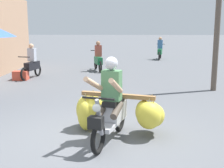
% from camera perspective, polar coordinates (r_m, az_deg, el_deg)
% --- Properties ---
extents(ground_plane, '(120.00, 120.00, 0.00)m').
position_cam_1_polar(ground_plane, '(5.99, -4.21, -10.10)').
color(ground_plane, '#56595E').
extents(motorbike_main_loaded, '(1.94, 1.99, 1.58)m').
position_cam_1_polar(motorbike_main_loaded, '(6.09, 0.63, -4.93)').
color(motorbike_main_loaded, black).
rests_on(motorbike_main_loaded, ground).
extents(motorbike_distant_ahead_left, '(0.59, 1.60, 1.40)m').
position_cam_1_polar(motorbike_distant_ahead_left, '(12.90, -14.65, 3.56)').
color(motorbike_distant_ahead_left, black).
rests_on(motorbike_distant_ahead_left, ground).
extents(motorbike_distant_ahead_right, '(0.56, 1.61, 1.40)m').
position_cam_1_polar(motorbike_distant_ahead_right, '(19.49, 8.88, 6.18)').
color(motorbike_distant_ahead_right, black).
rests_on(motorbike_distant_ahead_right, ground).
extents(motorbike_distant_far_ahead, '(0.65, 1.58, 1.40)m').
position_cam_1_polar(motorbike_distant_far_ahead, '(14.44, -2.58, 4.66)').
color(motorbike_distant_far_ahead, black).
rests_on(motorbike_distant_far_ahead, ground).
extents(produce_crate, '(0.56, 0.40, 0.36)m').
position_cam_1_polar(produce_crate, '(12.63, -16.55, 1.53)').
color(produce_crate, '#CC4C38').
rests_on(produce_crate, ground).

